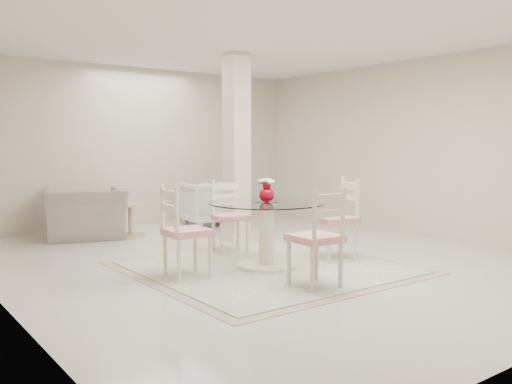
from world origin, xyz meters
TOP-DOWN VIEW (x-y plane):
  - ground at (0.00, 0.00)m, footprint 7.00×7.00m
  - room_shell at (0.00, 0.00)m, footprint 6.02×7.02m
  - column at (0.50, 1.30)m, footprint 0.30×0.30m
  - area_rug at (-0.28, -0.42)m, footprint 2.84×2.84m
  - dining_table at (-0.28, -0.42)m, footprint 1.30×1.30m
  - red_vase at (-0.28, -0.42)m, footprint 0.20×0.19m
  - dining_chair_east at (0.72, -0.58)m, footprint 0.55×0.55m
  - dining_chair_north at (-0.13, 0.59)m, footprint 0.51×0.51m
  - dining_chair_west at (-1.29, -0.27)m, footprint 0.46×0.46m
  - dining_chair_south at (-0.43, -1.43)m, footprint 0.45×0.45m
  - recliner_taupe at (-1.23, 2.75)m, footprint 1.40×1.30m
  - armchair_white at (0.96, 2.81)m, footprint 0.91×0.93m
  - side_table at (-0.64, 2.48)m, footprint 0.48×0.48m

SIDE VIEW (x-z plane):
  - ground at x=0.00m, z-range 0.00..0.00m
  - area_rug at x=-0.28m, z-range 0.00..0.02m
  - side_table at x=-0.64m, z-range -0.02..0.48m
  - armchair_white at x=0.96m, z-range 0.00..0.75m
  - recliner_taupe at x=-1.23m, z-range 0.00..0.75m
  - dining_table at x=-0.28m, z-range 0.01..0.76m
  - dining_chair_north at x=-0.13m, z-range 0.03..1.07m
  - dining_chair_west at x=-1.29m, z-range 0.03..1.11m
  - dining_chair_south at x=-0.43m, z-range 0.03..1.11m
  - dining_chair_east at x=0.72m, z-range 0.03..1.13m
  - red_vase at x=-0.28m, z-range 0.75..1.02m
  - column at x=0.50m, z-range 0.00..2.70m
  - room_shell at x=0.00m, z-range 0.50..3.21m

